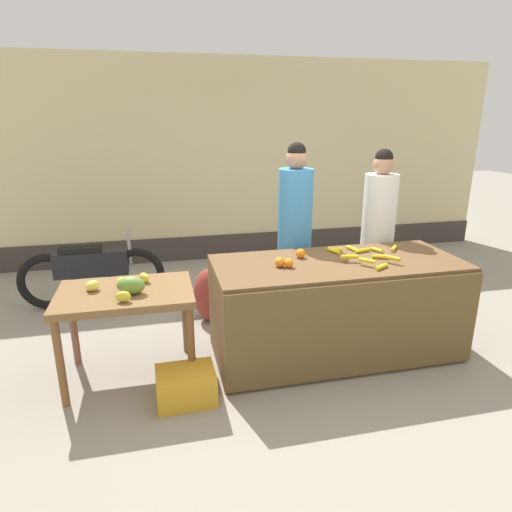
# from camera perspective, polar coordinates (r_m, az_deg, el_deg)

# --- Properties ---
(ground_plane) EXTENTS (24.00, 24.00, 0.00)m
(ground_plane) POSITION_cam_1_polar(r_m,az_deg,el_deg) (4.15, 5.97, -12.56)
(ground_plane) COLOR gray
(market_wall_back) EXTENTS (8.05, 0.23, 2.89)m
(market_wall_back) POSITION_cam_1_polar(r_m,az_deg,el_deg) (6.69, -2.55, 11.89)
(market_wall_back) COLOR beige
(market_wall_back) RESTS_ON ground
(fruit_stall_counter) EXTENTS (2.18, 0.93, 0.88)m
(fruit_stall_counter) POSITION_cam_1_polar(r_m,az_deg,el_deg) (4.04, 10.33, -6.64)
(fruit_stall_counter) COLOR brown
(fruit_stall_counter) RESTS_ON ground
(side_table_wooden) EXTENTS (1.05, 0.71, 0.77)m
(side_table_wooden) POSITION_cam_1_polar(r_m,az_deg,el_deg) (3.68, -16.50, -5.78)
(side_table_wooden) COLOR brown
(side_table_wooden) RESTS_ON ground
(banana_bunch_pile) EXTENTS (0.69, 0.66, 0.07)m
(banana_bunch_pile) POSITION_cam_1_polar(r_m,az_deg,el_deg) (4.06, 14.01, 0.25)
(banana_bunch_pile) COLOR yellow
(banana_bunch_pile) RESTS_ON fruit_stall_counter
(orange_pile) EXTENTS (0.33, 0.31, 0.09)m
(orange_pile) POSITION_cam_1_polar(r_m,az_deg,el_deg) (3.76, 4.43, -0.40)
(orange_pile) COLOR orange
(orange_pile) RESTS_ON fruit_stall_counter
(mango_papaya_pile) EXTENTS (0.53, 0.50, 0.14)m
(mango_papaya_pile) POSITION_cam_1_polar(r_m,az_deg,el_deg) (3.59, -16.79, -3.65)
(mango_papaya_pile) COLOR #E7DD49
(mango_papaya_pile) RESTS_ON side_table_wooden
(vendor_woman_blue_shirt) EXTENTS (0.34, 0.34, 1.85)m
(vendor_woman_blue_shirt) POSITION_cam_1_polar(r_m,az_deg,el_deg) (4.45, 5.01, 2.63)
(vendor_woman_blue_shirt) COLOR #33333D
(vendor_woman_blue_shirt) RESTS_ON ground
(vendor_woman_white_shirt) EXTENTS (0.34, 0.34, 1.78)m
(vendor_woman_white_shirt) POSITION_cam_1_polar(r_m,az_deg,el_deg) (4.78, 15.45, 2.64)
(vendor_woman_white_shirt) COLOR #33333D
(vendor_woman_white_shirt) RESTS_ON ground
(parked_motorcycle) EXTENTS (1.60, 0.18, 0.88)m
(parked_motorcycle) POSITION_cam_1_polar(r_m,az_deg,el_deg) (5.31, -20.48, -1.97)
(parked_motorcycle) COLOR black
(parked_motorcycle) RESTS_ON ground
(produce_crate) EXTENTS (0.45, 0.33, 0.26)m
(produce_crate) POSITION_cam_1_polar(r_m,az_deg,el_deg) (3.52, -9.08, -16.27)
(produce_crate) COLOR gold
(produce_crate) RESTS_ON ground
(produce_sack) EXTENTS (0.47, 0.46, 0.58)m
(produce_sack) POSITION_cam_1_polar(r_m,az_deg,el_deg) (4.67, -5.98, -5.06)
(produce_sack) COLOR maroon
(produce_sack) RESTS_ON ground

